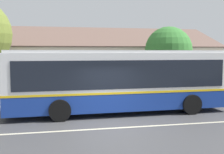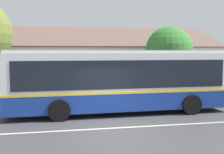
{
  "view_description": "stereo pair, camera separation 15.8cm",
  "coord_description": "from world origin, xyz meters",
  "px_view_note": "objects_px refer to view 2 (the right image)",
  "views": [
    {
      "loc": [
        -2.51,
        -10.98,
        3.11
      ],
      "look_at": [
        0.75,
        4.31,
        1.72
      ],
      "focal_mm": 45.0,
      "sensor_mm": 36.0,
      "label": 1
    },
    {
      "loc": [
        -2.36,
        -11.02,
        3.11
      ],
      "look_at": [
        0.75,
        4.31,
        1.72
      ],
      "focal_mm": 45.0,
      "sensor_mm": 36.0,
      "label": 2
    }
  ],
  "objects_px": {
    "transit_bus": "(119,79)",
    "bench_by_building": "(17,97)",
    "street_tree_primary": "(169,50)",
    "bus_stop_sign": "(204,76)"
  },
  "relations": [
    {
      "from": "bench_by_building",
      "to": "street_tree_primary",
      "type": "distance_m",
      "value": 10.32
    },
    {
      "from": "transit_bus",
      "to": "bench_by_building",
      "type": "distance_m",
      "value": 6.02
    },
    {
      "from": "transit_bus",
      "to": "street_tree_primary",
      "type": "xyz_separation_m",
      "value": [
        4.5,
        4.24,
        1.51
      ]
    },
    {
      "from": "transit_bus",
      "to": "bench_by_building",
      "type": "height_order",
      "value": "transit_bus"
    },
    {
      "from": "bus_stop_sign",
      "to": "street_tree_primary",
      "type": "bearing_deg",
      "value": 123.96
    },
    {
      "from": "bench_by_building",
      "to": "bus_stop_sign",
      "type": "xyz_separation_m",
      "value": [
        11.27,
        -0.46,
        1.07
      ]
    },
    {
      "from": "bench_by_building",
      "to": "street_tree_primary",
      "type": "height_order",
      "value": "street_tree_primary"
    },
    {
      "from": "street_tree_primary",
      "to": "bench_by_building",
      "type": "bearing_deg",
      "value": -170.22
    },
    {
      "from": "transit_bus",
      "to": "street_tree_primary",
      "type": "relative_size",
      "value": 2.31
    },
    {
      "from": "transit_bus",
      "to": "bus_stop_sign",
      "type": "distance_m",
      "value": 6.3
    }
  ]
}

